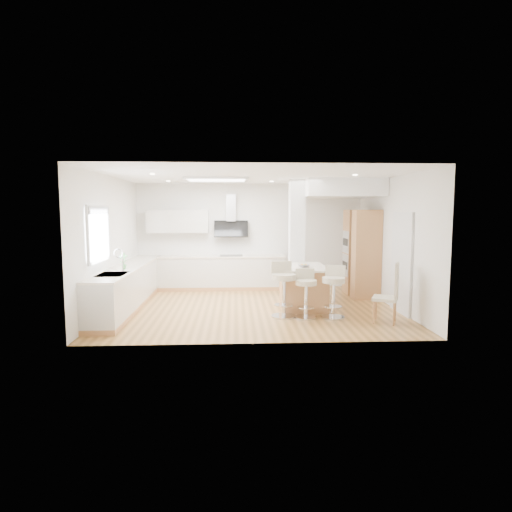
{
  "coord_description": "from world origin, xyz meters",
  "views": [
    {
      "loc": [
        -0.4,
        -9.03,
        2.08
      ],
      "look_at": [
        0.07,
        0.4,
        1.08
      ],
      "focal_mm": 30.0,
      "sensor_mm": 36.0,
      "label": 1
    }
  ],
  "objects": [
    {
      "name": "counter_left",
      "position": [
        -2.7,
        0.23,
        0.46
      ],
      "size": [
        0.63,
        4.5,
        1.35
      ],
      "color": "tan",
      "rests_on": "ground"
    },
    {
      "name": "skylight",
      "position": [
        -0.79,
        0.6,
        2.77
      ],
      "size": [
        4.1,
        2.1,
        0.06
      ],
      "color": "silver",
      "rests_on": "ground"
    },
    {
      "name": "bar_stool_a",
      "position": [
        0.54,
        -0.83,
        0.61
      ],
      "size": [
        0.58,
        0.58,
        1.09
      ],
      "rotation": [
        0.0,
        0.0,
        0.21
      ],
      "color": "silver",
      "rests_on": "ground"
    },
    {
      "name": "bar_stool_b",
      "position": [
        0.97,
        -0.93,
        0.54
      ],
      "size": [
        0.43,
        0.43,
        0.95
      ],
      "rotation": [
        0.0,
        0.0,
        0.01
      ],
      "color": "silver",
      "rests_on": "ground"
    },
    {
      "name": "oven_column",
      "position": [
        2.68,
        1.23,
        1.05
      ],
      "size": [
        0.63,
        1.21,
        2.1
      ],
      "color": "tan",
      "rests_on": "ground"
    },
    {
      "name": "dining_chair",
      "position": [
        2.47,
        -1.41,
        0.6
      ],
      "size": [
        0.58,
        0.58,
        1.13
      ],
      "rotation": [
        0.0,
        0.0,
        -0.43
      ],
      "color": "beige",
      "rests_on": "ground"
    },
    {
      "name": "wall_right",
      "position": [
        3.0,
        0.0,
        1.4
      ],
      "size": [
        0.04,
        5.0,
        2.8
      ],
      "primitive_type": "cube",
      "color": "silver",
      "rests_on": "ground"
    },
    {
      "name": "peninsula",
      "position": [
        1.06,
        0.02,
        0.45
      ],
      "size": [
        0.99,
        1.48,
        0.96
      ],
      "rotation": [
        0.0,
        0.0,
        -0.01
      ],
      "color": "tan",
      "rests_on": "ground"
    },
    {
      "name": "doorway_right",
      "position": [
        2.97,
        -0.6,
        1.0
      ],
      "size": [
        0.05,
        1.0,
        2.1
      ],
      "color": "#4C433B",
      "rests_on": "ground"
    },
    {
      "name": "ceiling",
      "position": [
        0.0,
        0.0,
        0.0
      ],
      "size": [
        6.0,
        5.0,
        0.02
      ],
      "primitive_type": "cube",
      "color": "white",
      "rests_on": "ground"
    },
    {
      "name": "soffit",
      "position": [
        2.1,
        1.4,
        2.6
      ],
      "size": [
        1.78,
        2.2,
        0.4
      ],
      "color": "white",
      "rests_on": "ground"
    },
    {
      "name": "window_left",
      "position": [
        -2.96,
        -0.9,
        1.69
      ],
      "size": [
        0.06,
        1.28,
        1.07
      ],
      "color": "white",
      "rests_on": "ground"
    },
    {
      "name": "ground",
      "position": [
        0.0,
        0.0,
        0.0
      ],
      "size": [
        6.0,
        6.0,
        0.0
      ],
      "primitive_type": "plane",
      "color": "#B07D41",
      "rests_on": "ground"
    },
    {
      "name": "wall_back",
      "position": [
        0.0,
        2.5,
        1.4
      ],
      "size": [
        6.0,
        0.04,
        2.8
      ],
      "primitive_type": "cube",
      "color": "silver",
      "rests_on": "ground"
    },
    {
      "name": "counter_back",
      "position": [
        -0.91,
        2.22,
        0.7
      ],
      "size": [
        3.62,
        0.63,
        2.5
      ],
      "color": "tan",
      "rests_on": "ground"
    },
    {
      "name": "wall_left",
      "position": [
        -3.0,
        0.0,
        1.4
      ],
      "size": [
        0.04,
        5.0,
        2.8
      ],
      "primitive_type": "cube",
      "color": "silver",
      "rests_on": "ground"
    },
    {
      "name": "bar_stool_c",
      "position": [
        1.51,
        -0.95,
        0.57
      ],
      "size": [
        0.6,
        0.6,
        1.01
      ],
      "rotation": [
        0.0,
        0.0,
        -0.42
      ],
      "color": "silver",
      "rests_on": "ground"
    },
    {
      "name": "pillar",
      "position": [
        1.05,
        0.95,
        1.4
      ],
      "size": [
        0.35,
        0.35,
        2.8
      ],
      "color": "silver",
      "rests_on": "ground"
    }
  ]
}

